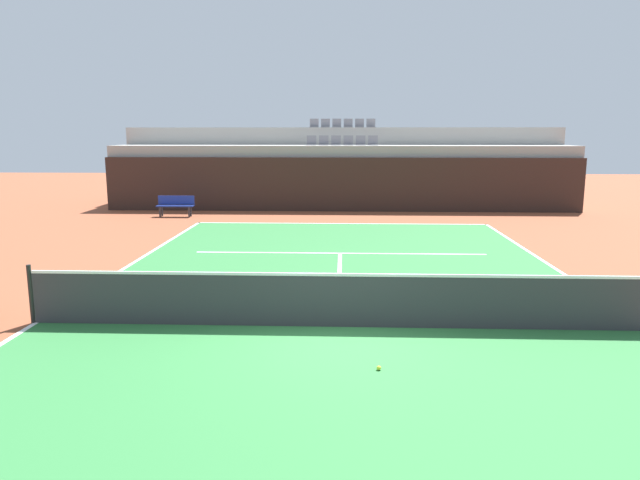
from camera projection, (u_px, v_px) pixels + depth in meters
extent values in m
plane|color=brown|center=(338.00, 327.00, 10.30)|extent=(80.00, 80.00, 0.00)
cube|color=#2D7238|center=(338.00, 327.00, 10.29)|extent=(11.00, 24.00, 0.01)
cube|color=white|center=(341.00, 224.00, 22.04)|extent=(11.00, 0.10, 0.00)
cube|color=white|center=(36.00, 322.00, 10.51)|extent=(0.10, 24.00, 0.00)
cube|color=white|center=(340.00, 253.00, 16.58)|extent=(8.26, 0.10, 0.00)
cube|color=white|center=(339.00, 281.00, 13.44)|extent=(0.10, 6.40, 0.00)
cube|color=black|center=(342.00, 185.00, 25.46)|extent=(20.82, 0.30, 2.34)
cube|color=#9E9E99|center=(342.00, 177.00, 26.74)|extent=(20.82, 2.40, 2.84)
cube|color=#9E9E99|center=(342.00, 165.00, 29.02)|extent=(20.82, 2.40, 3.65)
cube|color=slate|center=(311.00, 145.00, 26.54)|extent=(0.44, 0.44, 0.04)
cube|color=slate|center=(312.00, 140.00, 26.69)|extent=(0.44, 0.04, 0.40)
cube|color=slate|center=(324.00, 145.00, 26.51)|extent=(0.44, 0.44, 0.04)
cube|color=slate|center=(324.00, 140.00, 26.67)|extent=(0.44, 0.04, 0.40)
cube|color=slate|center=(336.00, 145.00, 26.49)|extent=(0.44, 0.44, 0.04)
cube|color=slate|center=(336.00, 140.00, 26.65)|extent=(0.44, 0.04, 0.40)
cube|color=slate|center=(348.00, 145.00, 26.47)|extent=(0.44, 0.44, 0.04)
cube|color=slate|center=(348.00, 140.00, 26.62)|extent=(0.44, 0.04, 0.40)
cube|color=slate|center=(361.00, 145.00, 26.44)|extent=(0.44, 0.44, 0.04)
cube|color=slate|center=(361.00, 140.00, 26.60)|extent=(0.44, 0.04, 0.40)
cube|color=slate|center=(373.00, 145.00, 26.42)|extent=(0.44, 0.44, 0.04)
cube|color=slate|center=(373.00, 140.00, 26.58)|extent=(0.44, 0.04, 0.40)
cube|color=slate|center=(314.00, 127.00, 28.75)|extent=(0.44, 0.44, 0.04)
cube|color=slate|center=(314.00, 123.00, 28.90)|extent=(0.44, 0.04, 0.40)
cube|color=slate|center=(325.00, 127.00, 28.72)|extent=(0.44, 0.44, 0.04)
cube|color=slate|center=(325.00, 123.00, 28.88)|extent=(0.44, 0.04, 0.40)
cube|color=slate|center=(337.00, 127.00, 28.70)|extent=(0.44, 0.44, 0.04)
cube|color=slate|center=(337.00, 123.00, 28.86)|extent=(0.44, 0.04, 0.40)
cube|color=slate|center=(348.00, 127.00, 28.68)|extent=(0.44, 0.44, 0.04)
cube|color=slate|center=(348.00, 123.00, 28.84)|extent=(0.44, 0.04, 0.40)
cube|color=slate|center=(360.00, 127.00, 28.66)|extent=(0.44, 0.44, 0.04)
cube|color=slate|center=(359.00, 123.00, 28.81)|extent=(0.44, 0.04, 0.40)
cube|color=slate|center=(371.00, 127.00, 28.63)|extent=(0.44, 0.44, 0.04)
cube|color=slate|center=(371.00, 123.00, 28.79)|extent=(0.44, 0.04, 0.40)
cylinder|color=black|center=(31.00, 294.00, 10.42)|extent=(0.08, 0.08, 1.07)
cube|color=#333338|center=(338.00, 302.00, 10.21)|extent=(10.90, 0.02, 0.92)
cube|color=white|center=(338.00, 275.00, 10.12)|extent=(10.90, 0.04, 0.05)
cube|color=navy|center=(175.00, 206.00, 23.83)|extent=(1.50, 0.40, 0.05)
cube|color=navy|center=(176.00, 200.00, 23.97)|extent=(1.50, 0.04, 0.36)
cube|color=#2D2D33|center=(160.00, 212.00, 23.76)|extent=(0.06, 0.06, 0.42)
cube|color=#2D2D33|center=(189.00, 212.00, 23.72)|extent=(0.06, 0.06, 0.42)
cube|color=#2D2D33|center=(162.00, 211.00, 24.04)|extent=(0.06, 0.06, 0.42)
cube|color=#2D2D33|center=(191.00, 211.00, 23.99)|extent=(0.06, 0.06, 0.42)
sphere|color=#CCE033|center=(379.00, 368.00, 8.40)|extent=(0.07, 0.07, 0.07)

